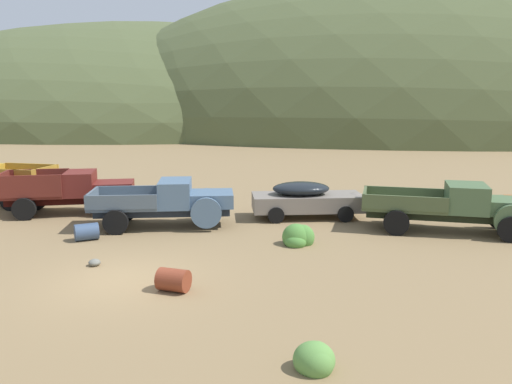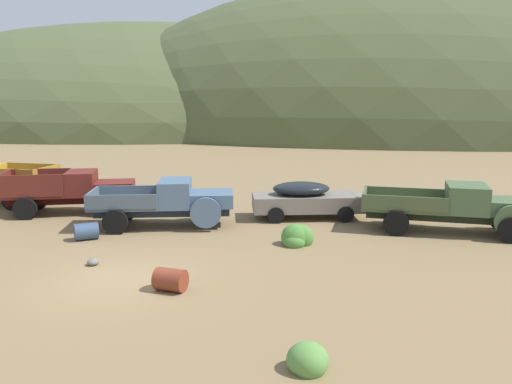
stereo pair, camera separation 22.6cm
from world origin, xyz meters
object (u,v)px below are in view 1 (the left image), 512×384
(car_primer_gray, at_px, (311,199))
(truck_weathered_green, at_px, (463,207))
(truck_oxblood, at_px, (77,191))
(oil_drum_foreground, at_px, (87,232))
(oil_drum_tipped, at_px, (173,280))
(truck_chalk_blue, at_px, (173,202))

(car_primer_gray, distance_m, truck_weathered_green, 6.13)
(truck_oxblood, xyz_separation_m, truck_weathered_green, (16.12, -2.33, -0.01))
(truck_weathered_green, height_order, oil_drum_foreground, truck_weathered_green)
(oil_drum_tipped, distance_m, oil_drum_foreground, 6.39)
(truck_weathered_green, distance_m, oil_drum_tipped, 11.90)
(truck_chalk_blue, relative_size, car_primer_gray, 1.13)
(car_primer_gray, height_order, oil_drum_foreground, car_primer_gray)
(truck_oxblood, relative_size, oil_drum_foreground, 5.75)
(truck_oxblood, bearing_deg, truck_chalk_blue, -36.46)
(truck_weathered_green, xyz_separation_m, oil_drum_tipped, (-9.80, -6.71, -0.68))
(car_primer_gray, bearing_deg, truck_oxblood, 171.19)
(car_primer_gray, height_order, truck_weathered_green, truck_weathered_green)
(truck_oxblood, bearing_deg, oil_drum_tipped, -68.15)
(truck_weathered_green, distance_m, oil_drum_foreground, 14.22)
(car_primer_gray, height_order, oil_drum_tipped, car_primer_gray)
(car_primer_gray, xyz_separation_m, truck_weathered_green, (5.74, -2.14, 0.18))
(truck_oxblood, bearing_deg, truck_weathered_green, -21.33)
(truck_weathered_green, height_order, oil_drum_tipped, truck_weathered_green)
(car_primer_gray, bearing_deg, truck_weathered_green, -28.24)
(truck_chalk_blue, bearing_deg, truck_oxblood, 148.54)
(truck_weathered_green, relative_size, oil_drum_tipped, 7.11)
(truck_chalk_blue, bearing_deg, oil_drum_tipped, -85.61)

